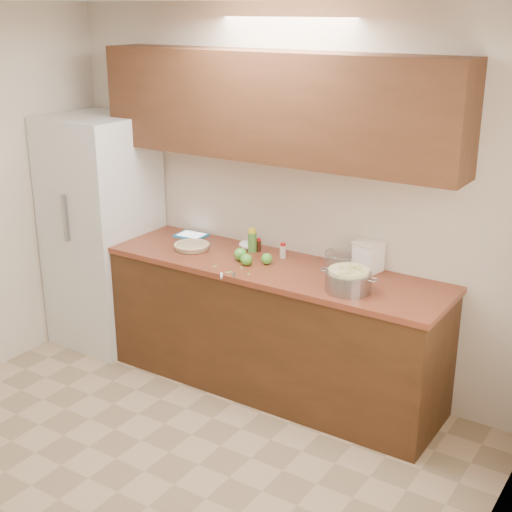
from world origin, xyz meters
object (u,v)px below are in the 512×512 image
Objects in this scene: pie at (192,246)px; tablet at (191,235)px; flour_canister at (368,256)px; colander at (348,280)px.

tablet is at bearing 128.61° from pie.
flour_canister reaches higher than tablet.
pie is 1.29m from colander.
flour_canister is 0.87× the size of tablet.
flour_canister reaches higher than pie.
colander is 1.86× the size of flour_canister.
tablet is (-0.19, 0.24, -0.01)m from pie.
flour_canister is at bearing 96.88° from colander.
colander is 0.39m from flour_canister.
pie is 0.30m from tablet.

